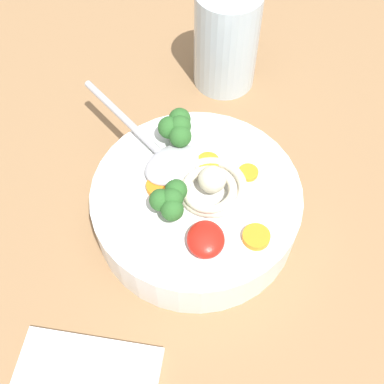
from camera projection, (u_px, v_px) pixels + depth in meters
table_slab at (179, 233)px, 54.50cm from camera, size 90.38×90.38×4.08cm
soup_bowl at (192, 206)px, 50.80cm from camera, size 21.12×21.12×5.34cm
noodle_pile at (207, 185)px, 47.92cm from camera, size 7.75×7.60×3.12cm
soup_spoon at (159, 156)px, 50.06cm from camera, size 15.53×13.43×1.60cm
chili_sauce_dollop at (201, 239)px, 44.79cm from camera, size 3.89×3.50×1.75cm
broccoli_floret_center at (174, 128)px, 50.24cm from camera, size 4.52×3.89×3.57cm
broccoli_floret_left at (166, 200)px, 45.67cm from camera, size 4.20×3.62×3.32cm
carrot_slice_right at (244, 173)px, 49.64cm from camera, size 2.03×2.03×0.45cm
carrot_slice_extra_a at (154, 187)px, 48.57cm from camera, size 2.37×2.37×0.66cm
carrot_slice_extra_b at (252, 237)px, 45.52cm from camera, size 2.60×2.60×0.69cm
carrot_slice_rear at (204, 163)px, 50.10cm from camera, size 2.31×2.31×0.76cm
drinking_glass at (223, 39)px, 59.29cm from camera, size 7.84×7.84×12.85cm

